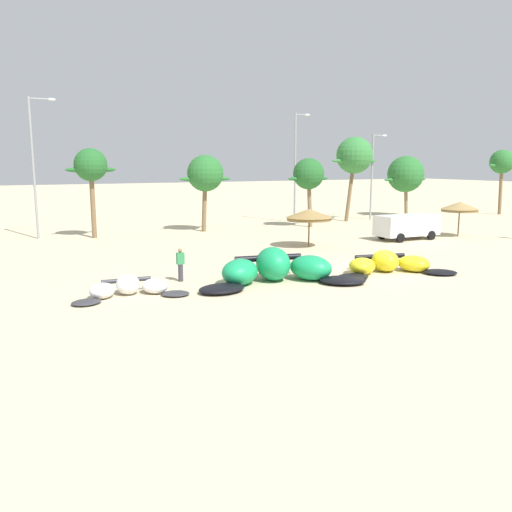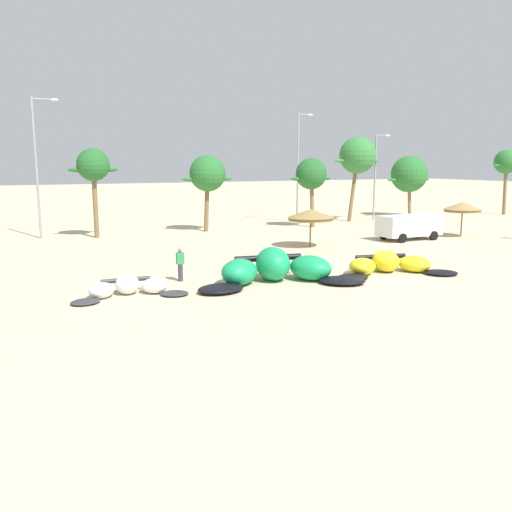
# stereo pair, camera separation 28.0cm
# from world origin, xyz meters

# --- Properties ---
(ground_plane) EXTENTS (260.00, 260.00, 0.00)m
(ground_plane) POSITION_xyz_m (0.00, 0.00, 0.00)
(ground_plane) COLOR beige
(kite_far_left) EXTENTS (5.17, 2.52, 0.88)m
(kite_far_left) POSITION_xyz_m (-12.85, 0.74, 0.34)
(kite_far_left) COLOR #333338
(kite_far_left) RESTS_ON ground
(kite_left) EXTENTS (8.35, 4.62, 1.64)m
(kite_left) POSITION_xyz_m (-5.92, 0.17, 0.63)
(kite_left) COLOR black
(kite_left) RESTS_ON ground
(kite_left_of_center) EXTENTS (6.72, 3.96, 1.14)m
(kite_left_of_center) POSITION_xyz_m (0.38, -0.53, 0.44)
(kite_left_of_center) COLOR black
(kite_left_of_center) RESTS_ON ground
(beach_umbrella_near_van) EXTENTS (3.18, 3.18, 2.60)m
(beach_umbrella_near_van) POSITION_xyz_m (1.27, 8.57, 2.22)
(beach_umbrella_near_van) COLOR brown
(beach_umbrella_near_van) RESTS_ON ground
(beach_umbrella_middle) EXTENTS (2.86, 2.86, 2.72)m
(beach_umbrella_middle) POSITION_xyz_m (14.54, 7.76, 2.33)
(beach_umbrella_middle) COLOR brown
(beach_umbrella_middle) RESTS_ON ground
(parked_van) EXTENTS (4.89, 2.27, 1.84)m
(parked_van) POSITION_xyz_m (9.68, 8.35, 1.09)
(parked_van) COLOR white
(parked_van) RESTS_ON ground
(person_near_kites) EXTENTS (0.36, 0.24, 1.62)m
(person_near_kites) POSITION_xyz_m (-9.95, 2.40, 0.82)
(person_near_kites) COLOR #383842
(person_near_kites) RESTS_ON ground
(palm_left) EXTENTS (3.69, 2.46, 6.77)m
(palm_left) POSITION_xyz_m (-11.01, 19.82, 5.40)
(palm_left) COLOR brown
(palm_left) RESTS_ON ground
(palm_left_of_gap) EXTENTS (4.52, 3.02, 6.34)m
(palm_left_of_gap) POSITION_xyz_m (-1.87, 19.68, 4.77)
(palm_left_of_gap) COLOR brown
(palm_left_of_gap) RESTS_ON ground
(palm_center_left) EXTENTS (4.13, 2.76, 6.12)m
(palm_center_left) POSITION_xyz_m (7.40, 18.36, 4.65)
(palm_center_left) COLOR #7F6647
(palm_center_left) RESTS_ON ground
(palm_center_right) EXTENTS (5.34, 3.56, 8.20)m
(palm_center_right) POSITION_xyz_m (14.14, 20.72, 6.36)
(palm_center_right) COLOR brown
(palm_center_right) RESTS_ON ground
(palm_right_of_gap) EXTENTS (5.80, 3.87, 6.45)m
(palm_right_of_gap) POSITION_xyz_m (22.02, 22.06, 4.48)
(palm_right_of_gap) COLOR #7F6647
(palm_right_of_gap) RESTS_ON ground
(palm_right) EXTENTS (3.93, 2.62, 7.14)m
(palm_right) POSITION_xyz_m (32.80, 18.75, 5.70)
(palm_right) COLOR brown
(palm_right) RESTS_ON ground
(lamppost_west) EXTENTS (1.97, 0.24, 10.46)m
(lamppost_west) POSITION_xyz_m (-14.75, 21.28, 5.80)
(lamppost_west) COLOR gray
(lamppost_west) RESTS_ON ground
(lamppost_west_center) EXTENTS (1.67, 0.24, 10.34)m
(lamppost_west_center) POSITION_xyz_m (8.43, 22.23, 5.70)
(lamppost_west_center) COLOR gray
(lamppost_west_center) RESTS_ON ground
(lamppost_east_center) EXTENTS (1.82, 0.24, 8.55)m
(lamppost_east_center) POSITION_xyz_m (16.75, 21.01, 4.81)
(lamppost_east_center) COLOR gray
(lamppost_east_center) RESTS_ON ground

